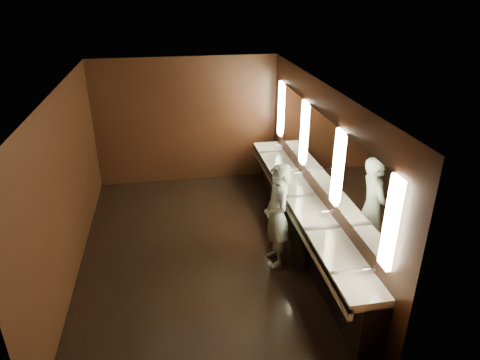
{
  "coord_description": "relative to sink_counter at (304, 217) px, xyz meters",
  "views": [
    {
      "loc": [
        -0.41,
        -6.17,
        4.23
      ],
      "look_at": [
        0.67,
        0.0,
        1.29
      ],
      "focal_mm": 32.0,
      "sensor_mm": 36.0,
      "label": 1
    }
  ],
  "objects": [
    {
      "name": "wall_back",
      "position": [
        -1.79,
        3.0,
        0.9
      ],
      "size": [
        4.0,
        0.02,
        2.8
      ],
      "primitive_type": "cube",
      "color": "black",
      "rests_on": "floor"
    },
    {
      "name": "wall_left",
      "position": [
        -3.79,
        0.0,
        0.9
      ],
      "size": [
        0.02,
        6.0,
        2.8
      ],
      "primitive_type": "cube",
      "color": "black",
      "rests_on": "floor"
    },
    {
      "name": "trash_bin",
      "position": [
        -0.22,
        -0.66,
        -0.22
      ],
      "size": [
        0.38,
        0.38,
        0.55
      ],
      "primitive_type": "cylinder",
      "rotation": [
        0.0,
        0.0,
        -0.07
      ],
      "color": "black",
      "rests_on": "floor"
    },
    {
      "name": "wall_right",
      "position": [
        0.21,
        0.0,
        0.9
      ],
      "size": [
        0.02,
        6.0,
        2.8
      ],
      "primitive_type": "cube",
      "color": "black",
      "rests_on": "floor"
    },
    {
      "name": "person",
      "position": [
        -0.63,
        -0.52,
        0.37
      ],
      "size": [
        0.43,
        0.64,
        1.74
      ],
      "primitive_type": "imported",
      "rotation": [
        0.0,
        0.0,
        -1.55
      ],
      "color": "#97D4E1",
      "rests_on": "floor"
    },
    {
      "name": "floor",
      "position": [
        -1.79,
        0.0,
        -0.5
      ],
      "size": [
        6.0,
        6.0,
        0.0
      ],
      "primitive_type": "plane",
      "color": "black",
      "rests_on": "ground"
    },
    {
      "name": "ceiling",
      "position": [
        -1.79,
        0.0,
        2.3
      ],
      "size": [
        4.0,
        6.0,
        0.02
      ],
      "primitive_type": "cube",
      "color": "#2D2D2B",
      "rests_on": "wall_back"
    },
    {
      "name": "mirror_band",
      "position": [
        0.19,
        -0.0,
        1.25
      ],
      "size": [
        0.06,
        5.03,
        1.15
      ],
      "color": "#FFF1BE",
      "rests_on": "wall_right"
    },
    {
      "name": "wall_front",
      "position": [
        -1.79,
        -3.0,
        0.9
      ],
      "size": [
        4.0,
        0.02,
        2.8
      ],
      "primitive_type": "cube",
      "color": "black",
      "rests_on": "floor"
    },
    {
      "name": "sink_counter",
      "position": [
        0.0,
        0.0,
        0.0
      ],
      "size": [
        0.55,
        5.4,
        1.01
      ],
      "color": "black",
      "rests_on": "floor"
    }
  ]
}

